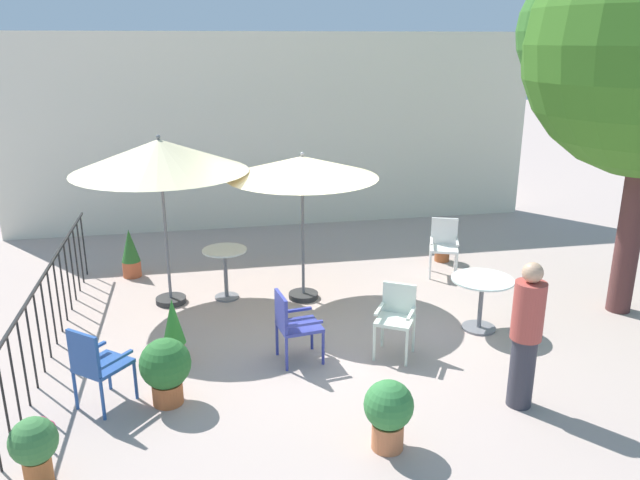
{
  "coord_description": "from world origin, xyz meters",
  "views": [
    {
      "loc": [
        -1.58,
        -7.51,
        3.7
      ],
      "look_at": [
        0.0,
        0.45,
        1.09
      ],
      "focal_mm": 35.09,
      "sensor_mm": 36.0,
      "label": 1
    }
  ],
  "objects_px": {
    "potted_plant_3": "(166,368)",
    "standing_person": "(526,334)",
    "patio_umbrella_0": "(160,157)",
    "patio_umbrella_1": "(302,168)",
    "cafe_table_0": "(225,265)",
    "cafe_table_1": "(481,294)",
    "potted_plant_5": "(130,253)",
    "patio_chair_0": "(293,322)",
    "potted_plant_2": "(35,445)",
    "potted_plant_4": "(443,244)",
    "patio_chair_2": "(96,363)",
    "patio_chair_1": "(444,243)",
    "potted_plant_1": "(388,411)",
    "patio_chair_3": "(396,314)",
    "potted_plant_0": "(174,329)"
  },
  "relations": [
    {
      "from": "patio_umbrella_0",
      "to": "potted_plant_3",
      "type": "xyz_separation_m",
      "value": [
        0.05,
        -2.73,
        -1.75
      ]
    },
    {
      "from": "cafe_table_0",
      "to": "patio_umbrella_0",
      "type": "bearing_deg",
      "value": -179.06
    },
    {
      "from": "patio_chair_1",
      "to": "standing_person",
      "type": "xyz_separation_m",
      "value": [
        -0.67,
        -3.83,
        0.28
      ]
    },
    {
      "from": "patio_umbrella_1",
      "to": "potted_plant_5",
      "type": "bearing_deg",
      "value": 151.11
    },
    {
      "from": "potted_plant_0",
      "to": "potted_plant_2",
      "type": "relative_size",
      "value": 1.28
    },
    {
      "from": "potted_plant_3",
      "to": "standing_person",
      "type": "height_order",
      "value": "standing_person"
    },
    {
      "from": "patio_chair_0",
      "to": "potted_plant_2",
      "type": "xyz_separation_m",
      "value": [
        -2.51,
        -1.73,
        -0.13
      ]
    },
    {
      "from": "patio_umbrella_1",
      "to": "potted_plant_5",
      "type": "relative_size",
      "value": 2.76
    },
    {
      "from": "patio_umbrella_0",
      "to": "potted_plant_3",
      "type": "relative_size",
      "value": 3.34
    },
    {
      "from": "patio_umbrella_0",
      "to": "potted_plant_5",
      "type": "relative_size",
      "value": 3.09
    },
    {
      "from": "patio_chair_3",
      "to": "potted_plant_3",
      "type": "bearing_deg",
      "value": -167.82
    },
    {
      "from": "cafe_table_0",
      "to": "patio_chair_0",
      "type": "relative_size",
      "value": 0.87
    },
    {
      "from": "patio_chair_2",
      "to": "patio_umbrella_1",
      "type": "bearing_deg",
      "value": 43.71
    },
    {
      "from": "patio_umbrella_0",
      "to": "cafe_table_1",
      "type": "distance_m",
      "value": 4.72
    },
    {
      "from": "patio_umbrella_1",
      "to": "patio_chair_2",
      "type": "height_order",
      "value": "patio_umbrella_1"
    },
    {
      "from": "patio_chair_1",
      "to": "cafe_table_1",
      "type": "bearing_deg",
      "value": -98.27
    },
    {
      "from": "patio_umbrella_0",
      "to": "potted_plant_0",
      "type": "relative_size",
      "value": 3.02
    },
    {
      "from": "patio_umbrella_0",
      "to": "potted_plant_2",
      "type": "xyz_separation_m",
      "value": [
        -1.01,
        -3.81,
        -1.79
      ]
    },
    {
      "from": "cafe_table_1",
      "to": "patio_chair_0",
      "type": "relative_size",
      "value": 0.92
    },
    {
      "from": "potted_plant_0",
      "to": "potted_plant_2",
      "type": "bearing_deg",
      "value": -119.54
    },
    {
      "from": "patio_chair_1",
      "to": "patio_chair_2",
      "type": "relative_size",
      "value": 1.0
    },
    {
      "from": "patio_umbrella_1",
      "to": "cafe_table_0",
      "type": "height_order",
      "value": "patio_umbrella_1"
    },
    {
      "from": "potted_plant_4",
      "to": "potted_plant_5",
      "type": "xyz_separation_m",
      "value": [
        -5.26,
        0.28,
        0.08
      ]
    },
    {
      "from": "cafe_table_0",
      "to": "patio_chair_2",
      "type": "relative_size",
      "value": 0.83
    },
    {
      "from": "patio_chair_1",
      "to": "patio_chair_3",
      "type": "xyz_separation_m",
      "value": [
        -1.61,
        -2.48,
        -0.01
      ]
    },
    {
      "from": "patio_umbrella_0",
      "to": "patio_chair_3",
      "type": "bearing_deg",
      "value": -37.79
    },
    {
      "from": "potted_plant_3",
      "to": "potted_plant_0",
      "type": "bearing_deg",
      "value": 86.11
    },
    {
      "from": "patio_chair_0",
      "to": "potted_plant_0",
      "type": "relative_size",
      "value": 1.08
    },
    {
      "from": "cafe_table_1",
      "to": "potted_plant_3",
      "type": "relative_size",
      "value": 1.1
    },
    {
      "from": "patio_chair_3",
      "to": "potted_plant_3",
      "type": "distance_m",
      "value": 2.78
    },
    {
      "from": "potted_plant_3",
      "to": "cafe_table_1",
      "type": "bearing_deg",
      "value": 14.25
    },
    {
      "from": "potted_plant_1",
      "to": "potted_plant_5",
      "type": "bearing_deg",
      "value": 118.23
    },
    {
      "from": "patio_chair_2",
      "to": "potted_plant_3",
      "type": "xyz_separation_m",
      "value": [
        0.69,
        -0.04,
        -0.11
      ]
    },
    {
      "from": "patio_umbrella_0",
      "to": "potted_plant_0",
      "type": "distance_m",
      "value": 2.53
    },
    {
      "from": "potted_plant_0",
      "to": "patio_chair_3",
      "type": "bearing_deg",
      "value": -6.71
    },
    {
      "from": "patio_chair_1",
      "to": "potted_plant_1",
      "type": "relative_size",
      "value": 1.32
    },
    {
      "from": "potted_plant_0",
      "to": "patio_umbrella_0",
      "type": "bearing_deg",
      "value": 93.34
    },
    {
      "from": "cafe_table_1",
      "to": "standing_person",
      "type": "bearing_deg",
      "value": -101.83
    },
    {
      "from": "potted_plant_3",
      "to": "patio_umbrella_0",
      "type": "bearing_deg",
      "value": 90.96
    },
    {
      "from": "cafe_table_0",
      "to": "potted_plant_3",
      "type": "relative_size",
      "value": 1.04
    },
    {
      "from": "patio_umbrella_1",
      "to": "potted_plant_5",
      "type": "height_order",
      "value": "patio_umbrella_1"
    },
    {
      "from": "potted_plant_0",
      "to": "potted_plant_5",
      "type": "xyz_separation_m",
      "value": [
        -0.76,
        3.05,
        -0.03
      ]
    },
    {
      "from": "patio_chair_1",
      "to": "potted_plant_1",
      "type": "distance_m",
      "value": 4.83
    },
    {
      "from": "potted_plant_1",
      "to": "potted_plant_2",
      "type": "relative_size",
      "value": 1.1
    },
    {
      "from": "patio_chair_1",
      "to": "potted_plant_1",
      "type": "xyz_separation_m",
      "value": [
        -2.26,
        -4.26,
        -0.14
      ]
    },
    {
      "from": "potted_plant_2",
      "to": "patio_chair_3",
      "type": "bearing_deg",
      "value": 23.81
    },
    {
      "from": "patio_umbrella_1",
      "to": "potted_plant_4",
      "type": "bearing_deg",
      "value": 23.48
    },
    {
      "from": "patio_umbrella_0",
      "to": "standing_person",
      "type": "relative_size",
      "value": 1.54
    },
    {
      "from": "cafe_table_0",
      "to": "patio_umbrella_1",
      "type": "bearing_deg",
      "value": -11.19
    },
    {
      "from": "potted_plant_2",
      "to": "potted_plant_4",
      "type": "xyz_separation_m",
      "value": [
        5.62,
        4.75,
        -0.07
      ]
    }
  ]
}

